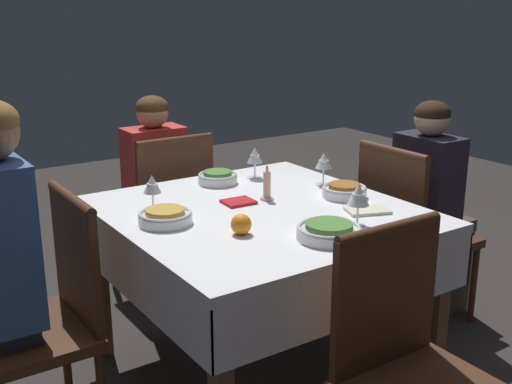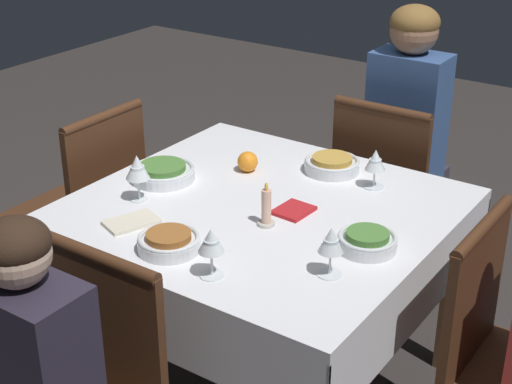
# 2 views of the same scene
# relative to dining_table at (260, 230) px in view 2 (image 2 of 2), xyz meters

# --- Properties ---
(ground_plane) EXTENTS (8.00, 8.00, 0.00)m
(ground_plane) POSITION_rel_dining_table_xyz_m (0.00, 0.00, -0.63)
(ground_plane) COLOR #332D2B
(dining_table) EXTENTS (1.10, 1.15, 0.72)m
(dining_table) POSITION_rel_dining_table_xyz_m (0.00, 0.00, 0.00)
(dining_table) COLOR silver
(dining_table) RESTS_ON ground_plane
(chair_west) EXTENTS (0.44, 0.44, 0.88)m
(chair_west) POSITION_rel_dining_table_xyz_m (-0.83, 0.08, -0.15)
(chair_west) COLOR #472816
(chair_west) RESTS_ON ground_plane
(chair_north) EXTENTS (0.44, 0.44, 0.88)m
(chair_north) POSITION_rel_dining_table_xyz_m (0.01, 0.86, -0.15)
(chair_north) COLOR #472816
(chair_north) RESTS_ON ground_plane
(chair_south) EXTENTS (0.44, 0.44, 0.88)m
(chair_south) POSITION_rel_dining_table_xyz_m (-0.04, -0.86, -0.15)
(chair_south) COLOR #472816
(chair_south) RESTS_ON ground_plane
(person_adult_denim) EXTENTS (0.34, 0.30, 1.22)m
(person_adult_denim) POSITION_rel_dining_table_xyz_m (-0.99, 0.08, 0.05)
(person_adult_denim) COLOR #383342
(person_adult_denim) RESTS_ON ground_plane
(bowl_west) EXTENTS (0.20, 0.20, 0.06)m
(bowl_west) POSITION_rel_dining_table_xyz_m (-0.38, 0.05, 0.12)
(bowl_west) COLOR silver
(bowl_west) RESTS_ON dining_table
(wine_glass_west) EXTENTS (0.07, 0.07, 0.14)m
(wine_glass_west) POSITION_rel_dining_table_xyz_m (-0.34, 0.24, 0.18)
(wine_glass_west) COLOR white
(wine_glass_west) RESTS_ON dining_table
(bowl_north) EXTENTS (0.17, 0.17, 0.06)m
(bowl_north) POSITION_rel_dining_table_xyz_m (0.06, 0.41, 0.12)
(bowl_north) COLOR silver
(bowl_north) RESTS_ON dining_table
(wine_glass_north) EXTENTS (0.07, 0.07, 0.15)m
(wine_glass_north) POSITION_rel_dining_table_xyz_m (0.24, 0.40, 0.19)
(wine_glass_north) COLOR white
(wine_glass_north) RESTS_ON dining_table
(bowl_east) EXTENTS (0.18, 0.18, 0.06)m
(bowl_east) POSITION_rel_dining_table_xyz_m (0.39, -0.06, 0.12)
(bowl_east) COLOR silver
(bowl_east) RESTS_ON dining_table
(wine_glass_east) EXTENTS (0.07, 0.07, 0.15)m
(wine_glass_east) POSITION_rel_dining_table_xyz_m (0.43, 0.13, 0.19)
(wine_glass_east) COLOR white
(wine_glass_east) RESTS_ON dining_table
(bowl_south) EXTENTS (0.22, 0.22, 0.06)m
(bowl_south) POSITION_rel_dining_table_xyz_m (0.02, -0.40, 0.12)
(bowl_south) COLOR silver
(bowl_south) RESTS_ON dining_table
(wine_glass_south) EXTENTS (0.08, 0.08, 0.16)m
(wine_glass_south) POSITION_rel_dining_table_xyz_m (0.19, -0.35, 0.20)
(wine_glass_south) COLOR white
(wine_glass_south) RESTS_ON dining_table
(candle_centerpiece) EXTENTS (0.05, 0.05, 0.14)m
(candle_centerpiece) POSITION_rel_dining_table_xyz_m (0.10, 0.09, 0.14)
(candle_centerpiece) COLOR beige
(candle_centerpiece) RESTS_ON dining_table
(orange_fruit) EXTENTS (0.07, 0.07, 0.07)m
(orange_fruit) POSITION_rel_dining_table_xyz_m (-0.21, -0.19, 0.13)
(orange_fruit) COLOR orange
(orange_fruit) RESTS_ON dining_table
(napkin_red_folded) EXTENTS (0.13, 0.11, 0.01)m
(napkin_red_folded) POSITION_rel_dining_table_xyz_m (-0.03, 0.11, 0.09)
(napkin_red_folded) COLOR red
(napkin_red_folded) RESTS_ON dining_table
(napkin_spare_side) EXTENTS (0.19, 0.15, 0.01)m
(napkin_spare_side) POSITION_rel_dining_table_xyz_m (0.33, -0.26, 0.09)
(napkin_spare_side) COLOR beige
(napkin_spare_side) RESTS_ON dining_table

